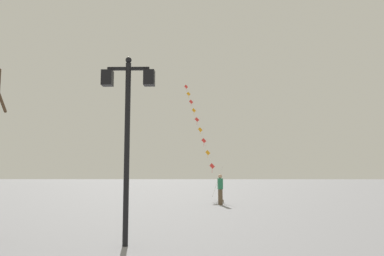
{
  "coord_description": "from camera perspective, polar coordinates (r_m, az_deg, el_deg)",
  "views": [
    {
      "loc": [
        -0.39,
        -0.64,
        1.84
      ],
      "look_at": [
        -0.82,
        20.92,
        4.28
      ],
      "focal_mm": 36.39,
      "sensor_mm": 36.0,
      "label": 1
    }
  ],
  "objects": [
    {
      "name": "kite_train",
      "position": [
        30.75,
        1.06,
        0.19
      ],
      "size": [
        2.91,
        12.73,
        10.14
      ],
      "color": "brown",
      "rests_on": "ground_plane"
    },
    {
      "name": "ground_plane",
      "position": [
        20.73,
        2.25,
        -11.55
      ],
      "size": [
        160.0,
        160.0,
        0.0
      ],
      "primitive_type": "plane",
      "color": "gray"
    },
    {
      "name": "kite_flyer",
      "position": [
        22.23,
        4.16,
        -8.86
      ],
      "size": [
        0.29,
        0.62,
        1.71
      ],
      "rotation": [
        0.0,
        0.0,
        1.72
      ],
      "color": "brown",
      "rests_on": "ground_plane"
    },
    {
      "name": "twin_lantern_lamp_post",
      "position": [
        10.17,
        -9.42,
        2.16
      ],
      "size": [
        1.38,
        0.28,
        4.83
      ],
      "color": "black",
      "rests_on": "ground_plane"
    }
  ]
}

